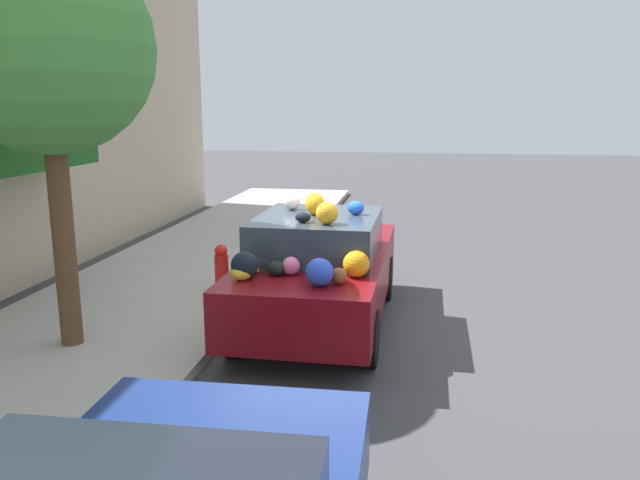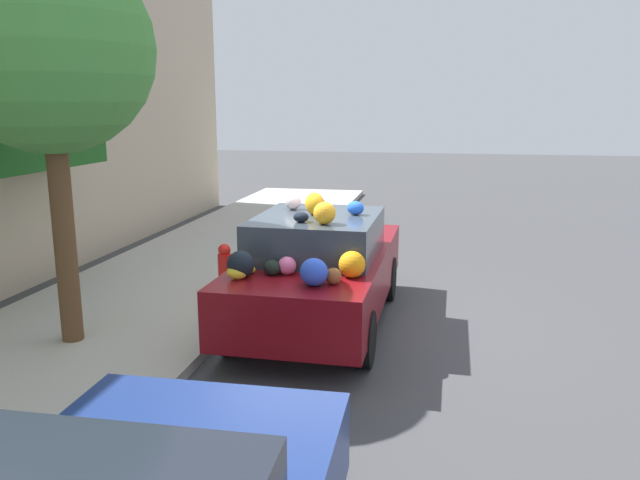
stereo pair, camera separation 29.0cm
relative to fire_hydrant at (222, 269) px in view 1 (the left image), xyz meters
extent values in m
plane|color=#424244|center=(-0.77, -1.64, -0.47)|extent=(60.00, 60.00, 0.00)
cube|color=#B2ADA3|center=(-0.77, 1.06, -0.41)|extent=(24.00, 3.20, 0.13)
cube|color=#195919|center=(-0.78, 2.71, 1.70)|extent=(3.30, 0.90, 0.55)
cylinder|color=brown|center=(-2.19, 1.07, 0.89)|extent=(0.24, 0.24, 2.46)
sphere|color=#47933D|center=(-2.19, 1.07, 2.90)|extent=(2.24, 2.24, 2.24)
cylinder|color=red|center=(0.00, 0.00, -0.07)|extent=(0.20, 0.20, 0.55)
sphere|color=red|center=(0.00, 0.00, 0.26)|extent=(0.18, 0.18, 0.18)
cube|color=maroon|center=(-0.77, -1.57, 0.17)|extent=(3.96, 1.71, 0.65)
cube|color=#333D47|center=(-0.93, -1.56, 0.74)|extent=(1.79, 1.48, 0.49)
cylinder|color=black|center=(0.46, -0.82, -0.16)|extent=(0.63, 0.19, 0.63)
cylinder|color=black|center=(0.44, -2.34, -0.16)|extent=(0.63, 0.19, 0.63)
cylinder|color=black|center=(-1.99, -0.79, -0.16)|extent=(0.63, 0.19, 0.63)
cylinder|color=black|center=(-2.00, -2.31, -0.16)|extent=(0.63, 0.19, 0.63)
ellipsoid|color=yellow|center=(-1.96, -1.00, 0.54)|extent=(0.18, 0.22, 0.10)
ellipsoid|color=black|center=(-1.98, -1.28, 0.58)|extent=(0.26, 0.27, 0.17)
ellipsoid|color=yellow|center=(-2.21, -0.96, 0.58)|extent=(0.31, 0.31, 0.16)
ellipsoid|color=black|center=(-1.40, -1.47, 1.04)|extent=(0.25, 0.25, 0.12)
ellipsoid|color=orange|center=(-0.88, -1.52, 1.12)|extent=(0.36, 0.35, 0.28)
sphere|color=pink|center=(-1.93, -1.43, 0.60)|extent=(0.27, 0.27, 0.20)
ellipsoid|color=blue|center=(-0.79, -2.02, 1.07)|extent=(0.25, 0.27, 0.17)
sphere|color=brown|center=(-2.19, -1.99, 0.58)|extent=(0.23, 0.23, 0.17)
sphere|color=orange|center=(-1.48, -1.76, 1.11)|extent=(0.26, 0.26, 0.26)
ellipsoid|color=blue|center=(-2.29, -1.81, 0.64)|extent=(0.41, 0.39, 0.29)
sphere|color=orange|center=(-1.90, -2.14, 0.64)|extent=(0.39, 0.39, 0.29)
sphere|color=red|center=(-0.52, -1.49, 1.07)|extent=(0.20, 0.20, 0.18)
sphere|color=white|center=(-0.56, -1.17, 1.09)|extent=(0.22, 0.22, 0.21)
sphere|color=black|center=(-2.15, -0.98, 0.64)|extent=(0.33, 0.33, 0.30)
camera|label=1|loc=(-8.36, -2.80, 2.31)|focal=35.00mm
camera|label=2|loc=(-8.31, -3.08, 2.31)|focal=35.00mm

